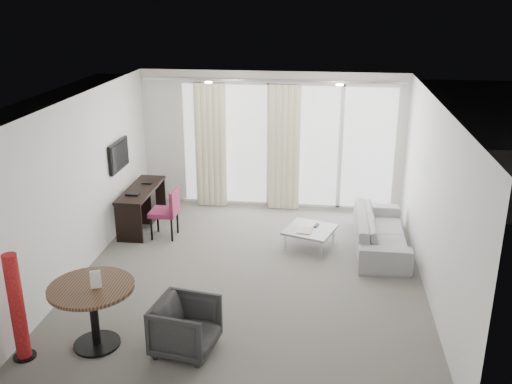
# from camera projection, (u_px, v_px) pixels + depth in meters

# --- Properties ---
(floor) EXTENTS (5.00, 6.00, 0.00)m
(floor) POSITION_uv_depth(u_px,v_px,m) (251.00, 275.00, 8.47)
(floor) COLOR #64605A
(floor) RESTS_ON ground
(ceiling) EXTENTS (5.00, 6.00, 0.00)m
(ceiling) POSITION_uv_depth(u_px,v_px,m) (250.00, 101.00, 7.60)
(ceiling) COLOR white
(ceiling) RESTS_ON ground
(wall_left) EXTENTS (0.00, 6.00, 2.60)m
(wall_left) POSITION_uv_depth(u_px,v_px,m) (81.00, 186.00, 8.33)
(wall_left) COLOR silver
(wall_left) RESTS_ON ground
(wall_right) EXTENTS (0.00, 6.00, 2.60)m
(wall_right) POSITION_uv_depth(u_px,v_px,m) (433.00, 201.00, 7.74)
(wall_right) COLOR silver
(wall_right) RESTS_ON ground
(wall_front) EXTENTS (5.00, 0.00, 2.60)m
(wall_front) POSITION_uv_depth(u_px,v_px,m) (207.00, 302.00, 5.23)
(wall_front) COLOR silver
(wall_front) RESTS_ON ground
(window_panel) EXTENTS (4.00, 0.02, 2.38)m
(window_panel) POSITION_uv_depth(u_px,v_px,m) (287.00, 146.00, 10.82)
(window_panel) COLOR white
(window_panel) RESTS_ON ground
(window_frame) EXTENTS (4.10, 0.06, 2.44)m
(window_frame) POSITION_uv_depth(u_px,v_px,m) (287.00, 146.00, 10.81)
(window_frame) COLOR white
(window_frame) RESTS_ON ground
(curtain_left) EXTENTS (0.60, 0.20, 2.38)m
(curtain_left) POSITION_uv_depth(u_px,v_px,m) (211.00, 146.00, 10.84)
(curtain_left) COLOR beige
(curtain_left) RESTS_ON ground
(curtain_right) EXTENTS (0.60, 0.20, 2.38)m
(curtain_right) POSITION_uv_depth(u_px,v_px,m) (284.00, 148.00, 10.67)
(curtain_right) COLOR beige
(curtain_right) RESTS_ON ground
(curtain_track) EXTENTS (4.80, 0.04, 0.04)m
(curtain_track) POSITION_uv_depth(u_px,v_px,m) (271.00, 81.00, 10.28)
(curtain_track) COLOR #B2B2B7
(curtain_track) RESTS_ON ceiling
(downlight_a) EXTENTS (0.12, 0.12, 0.02)m
(downlight_a) POSITION_uv_depth(u_px,v_px,m) (209.00, 82.00, 9.20)
(downlight_a) COLOR #FFE0B2
(downlight_a) RESTS_ON ceiling
(downlight_b) EXTENTS (0.12, 0.12, 0.02)m
(downlight_b) POSITION_uv_depth(u_px,v_px,m) (340.00, 85.00, 8.95)
(downlight_b) COLOR #FFE0B2
(downlight_b) RESTS_ON ceiling
(desk) EXTENTS (0.47, 1.51, 0.71)m
(desk) POSITION_uv_depth(u_px,v_px,m) (142.00, 207.00, 10.11)
(desk) COLOR black
(desk) RESTS_ON floor
(tv) EXTENTS (0.05, 0.80, 0.50)m
(tv) POSITION_uv_depth(u_px,v_px,m) (119.00, 155.00, 9.66)
(tv) COLOR black
(tv) RESTS_ON wall_left
(desk_chair) EXTENTS (0.48, 0.45, 0.86)m
(desk_chair) POSITION_uv_depth(u_px,v_px,m) (164.00, 213.00, 9.65)
(desk_chair) COLOR maroon
(desk_chair) RESTS_ON floor
(round_table) EXTENTS (1.29, 1.29, 0.79)m
(round_table) POSITION_uv_depth(u_px,v_px,m) (94.00, 316.00, 6.68)
(round_table) COLOR #442C1C
(round_table) RESTS_ON floor
(menu_card) EXTENTS (0.12, 0.06, 0.22)m
(menu_card) POSITION_uv_depth(u_px,v_px,m) (97.00, 294.00, 6.52)
(menu_card) COLOR white
(menu_card) RESTS_ON round_table
(red_lamp) EXTENTS (0.30, 0.30, 1.31)m
(red_lamp) POSITION_uv_depth(u_px,v_px,m) (17.00, 307.00, 6.37)
(red_lamp) COLOR maroon
(red_lamp) RESTS_ON floor
(tub_armchair) EXTENTS (0.80, 0.79, 0.64)m
(tub_armchair) POSITION_uv_depth(u_px,v_px,m) (186.00, 327.00, 6.60)
(tub_armchair) COLOR #282828
(tub_armchair) RESTS_ON floor
(coffee_table) EXTENTS (0.94, 0.94, 0.33)m
(coffee_table) POSITION_uv_depth(u_px,v_px,m) (310.00, 238.00, 9.33)
(coffee_table) COLOR gray
(coffee_table) RESTS_ON floor
(remote) EXTENTS (0.10, 0.17, 0.02)m
(remote) POSITION_uv_depth(u_px,v_px,m) (316.00, 224.00, 9.37)
(remote) COLOR black
(remote) RESTS_ON coffee_table
(magazine) EXTENTS (0.27, 0.32, 0.02)m
(magazine) POSITION_uv_depth(u_px,v_px,m) (305.00, 229.00, 9.17)
(magazine) COLOR gray
(magazine) RESTS_ON coffee_table
(sofa) EXTENTS (0.80, 2.04, 0.59)m
(sofa) POSITION_uv_depth(u_px,v_px,m) (381.00, 232.00, 9.25)
(sofa) COLOR gray
(sofa) RESTS_ON floor
(terrace_slab) EXTENTS (5.60, 3.00, 0.12)m
(terrace_slab) POSITION_uv_depth(u_px,v_px,m) (291.00, 183.00, 12.66)
(terrace_slab) COLOR #4D4D50
(terrace_slab) RESTS_ON ground
(rattan_chair_a) EXTENTS (0.65, 0.65, 0.74)m
(rattan_chair_a) POSITION_uv_depth(u_px,v_px,m) (333.00, 173.00, 11.97)
(rattan_chair_a) COLOR #52351D
(rattan_chair_a) RESTS_ON terrace_slab
(rattan_chair_b) EXTENTS (0.69, 0.69, 0.77)m
(rattan_chair_b) POSITION_uv_depth(u_px,v_px,m) (371.00, 167.00, 12.29)
(rattan_chair_b) COLOR #52351D
(rattan_chair_b) RESTS_ON terrace_slab
(rattan_table) EXTENTS (0.70, 0.70, 0.56)m
(rattan_table) POSITION_uv_depth(u_px,v_px,m) (323.00, 168.00, 12.63)
(rattan_table) COLOR #52351D
(rattan_table) RESTS_ON terrace_slab
(balustrade) EXTENTS (5.50, 0.06, 1.05)m
(balustrade) POSITION_uv_depth(u_px,v_px,m) (296.00, 142.00, 13.83)
(balustrade) COLOR #B2B2B7
(balustrade) RESTS_ON terrace_slab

